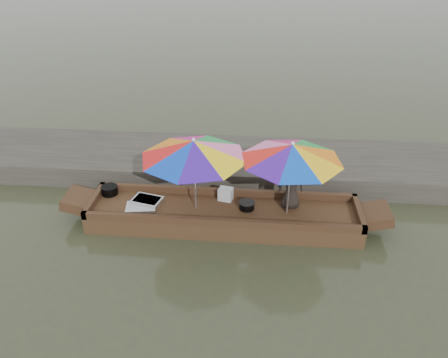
# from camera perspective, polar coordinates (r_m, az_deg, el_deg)

# --- Properties ---
(water) EXTENTS (80.00, 80.00, 0.00)m
(water) POSITION_cam_1_polar(r_m,az_deg,el_deg) (8.99, -0.06, -5.85)
(water) COLOR #313624
(water) RESTS_ON ground
(dock) EXTENTS (22.00, 2.20, 0.50)m
(dock) POSITION_cam_1_polar(r_m,az_deg,el_deg) (10.73, 0.99, 2.11)
(dock) COLOR #2D2B26
(dock) RESTS_ON ground
(boat_hull) EXTENTS (5.43, 1.20, 0.35)m
(boat_hull) POSITION_cam_1_polar(r_m,az_deg,el_deg) (8.89, -0.06, -4.93)
(boat_hull) COLOR #392214
(boat_hull) RESTS_ON water
(cooking_pot) EXTENTS (0.35, 0.35, 0.18)m
(cooking_pot) POSITION_cam_1_polar(r_m,az_deg,el_deg) (9.56, -14.73, -1.41)
(cooking_pot) COLOR black
(cooking_pot) RESTS_ON boat_hull
(tray_crayfish) EXTENTS (0.67, 0.54, 0.09)m
(tray_crayfish) POSITION_cam_1_polar(r_m,az_deg,el_deg) (9.11, -10.02, -2.82)
(tray_crayfish) COLOR silver
(tray_crayfish) RESTS_ON boat_hull
(tray_scallop) EXTENTS (0.65, 0.50, 0.06)m
(tray_scallop) POSITION_cam_1_polar(r_m,az_deg,el_deg) (8.97, -10.80, -3.63)
(tray_scallop) COLOR silver
(tray_scallop) RESTS_ON boat_hull
(charcoal_grill) EXTENTS (0.30, 0.30, 0.14)m
(charcoal_grill) POSITION_cam_1_polar(r_m,az_deg,el_deg) (8.79, 2.98, -3.49)
(charcoal_grill) COLOR black
(charcoal_grill) RESTS_ON boat_hull
(supply_bag) EXTENTS (0.32, 0.27, 0.26)m
(supply_bag) POSITION_cam_1_polar(r_m,az_deg,el_deg) (9.04, 0.21, -1.98)
(supply_bag) COLOR silver
(supply_bag) RESTS_ON boat_hull
(vendor) EXTENTS (0.54, 0.39, 1.02)m
(vendor) POSITION_cam_1_polar(r_m,az_deg,el_deg) (8.70, 8.80, -0.83)
(vendor) COLOR black
(vendor) RESTS_ON boat_hull
(umbrella_bow) EXTENTS (2.32, 2.32, 1.55)m
(umbrella_bow) POSITION_cam_1_polar(r_m,az_deg,el_deg) (8.44, -3.84, 0.56)
(umbrella_bow) COLOR pink
(umbrella_bow) RESTS_ON boat_hull
(umbrella_stern) EXTENTS (2.37, 2.37, 1.55)m
(umbrella_stern) POSITION_cam_1_polar(r_m,az_deg,el_deg) (8.38, 8.58, 0.02)
(umbrella_stern) COLOR orange
(umbrella_stern) RESTS_ON boat_hull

